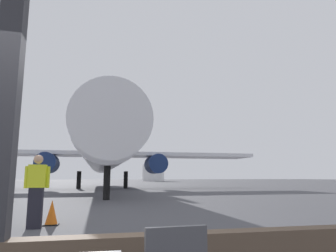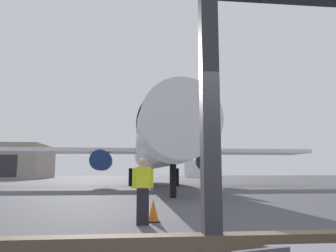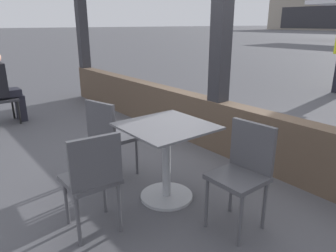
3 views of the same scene
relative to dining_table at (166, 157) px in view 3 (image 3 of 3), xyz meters
The scene contains 7 objects.
window_frame 1.69m from the dining_table, 113.99° to the left, with size 8.47×0.24×3.74m.
dining_table is the anchor object (origin of this frame).
cafe_chair_window_left 0.78m from the dining_table, 17.86° to the left, with size 0.41×0.41×0.90m.
cafe_chair_window_right 0.81m from the dining_table, 84.32° to the right, with size 0.42×0.42×0.88m.
cafe_chair_aisle_left 0.76m from the dining_table, 161.93° to the right, with size 0.47×0.47×0.90m.
lounge_bench 3.74m from the dining_table, 169.16° to the right, with size 0.48×0.48×0.44m.
seated_passenger 3.74m from the dining_table, behind, with size 0.40×0.47×1.24m.
Camera 3 is at (2.78, -3.04, 1.67)m, focal length 33.67 mm.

